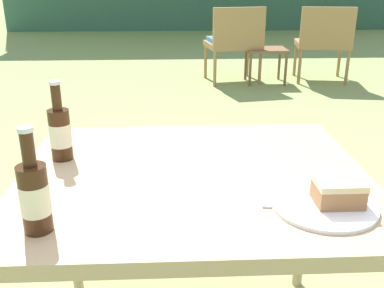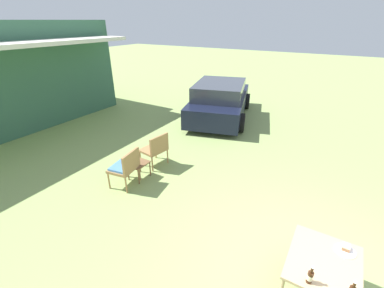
% 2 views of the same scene
% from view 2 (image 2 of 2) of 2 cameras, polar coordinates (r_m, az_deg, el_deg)
% --- Properties ---
extents(parked_car, '(4.55, 2.92, 1.36)m').
position_cam_2_polar(parked_car, '(9.86, 6.21, 9.62)').
color(parked_car, black).
rests_on(parked_car, ground_plane).
extents(wicker_chair_cushioned, '(0.66, 0.59, 0.86)m').
position_cam_2_polar(wicker_chair_cushioned, '(5.85, -14.56, -4.74)').
color(wicker_chair_cushioned, '#9E7547').
rests_on(wicker_chair_cushioned, ground_plane).
extents(wicker_chair_plain, '(0.66, 0.59, 0.86)m').
position_cam_2_polar(wicker_chair_plain, '(6.49, -8.08, -0.87)').
color(wicker_chair_plain, '#9E7547').
rests_on(wicker_chair_plain, ground_plane).
extents(garden_side_table, '(0.46, 0.37, 0.40)m').
position_cam_2_polar(garden_side_table, '(6.12, -11.76, -4.62)').
color(garden_side_table, brown).
rests_on(garden_side_table, ground_plane).
extents(patio_table, '(0.99, 0.83, 0.70)m').
position_cam_2_polar(patio_table, '(3.90, 27.15, -22.76)').
color(patio_table, tan).
rests_on(patio_table, ground_plane).
extents(cake_on_plate, '(0.26, 0.26, 0.07)m').
position_cam_2_polar(cake_on_plate, '(4.09, 30.93, -19.39)').
color(cake_on_plate, white).
rests_on(cake_on_plate, patio_table).
extents(cola_bottle_near, '(0.07, 0.07, 0.24)m').
position_cam_2_polar(cola_bottle_near, '(3.51, 24.75, -25.20)').
color(cola_bottle_near, '#381E0F').
rests_on(cola_bottle_near, patio_table).
extents(fork, '(0.16, 0.04, 0.01)m').
position_cam_2_polar(fork, '(4.04, 30.97, -20.42)').
color(fork, silver).
rests_on(fork, patio_table).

